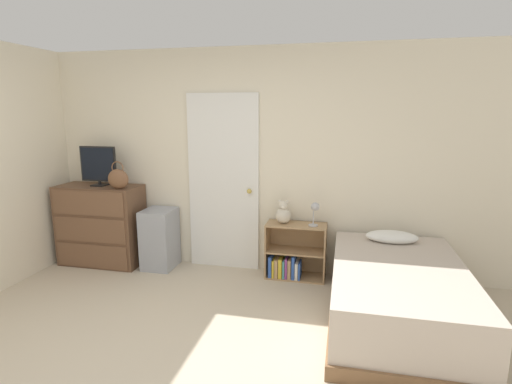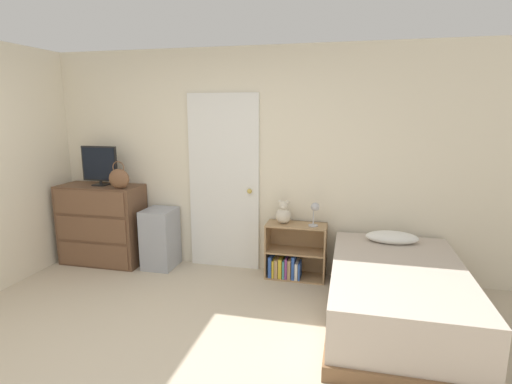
{
  "view_description": "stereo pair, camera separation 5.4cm",
  "coord_description": "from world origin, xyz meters",
  "px_view_note": "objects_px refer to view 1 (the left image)",
  "views": [
    {
      "loc": [
        1.44,
        -2.18,
        1.85
      ],
      "look_at": [
        0.51,
        1.99,
        0.98
      ],
      "focal_mm": 28.0,
      "sensor_mm": 36.0,
      "label": 1
    },
    {
      "loc": [
        1.49,
        -2.16,
        1.85
      ],
      "look_at": [
        0.51,
        1.99,
        0.98
      ],
      "focal_mm": 28.0,
      "sensor_mm": 36.0,
      "label": 2
    }
  ],
  "objects_px": {
    "storage_bin": "(160,239)",
    "desk_lamp": "(315,209)",
    "bookshelf": "(291,257)",
    "teddy_bear": "(283,213)",
    "dresser": "(101,225)",
    "tv": "(98,165)",
    "handbag": "(118,179)",
    "bed": "(398,294)"
  },
  "relations": [
    {
      "from": "tv",
      "to": "desk_lamp",
      "type": "height_order",
      "value": "tv"
    },
    {
      "from": "dresser",
      "to": "bed",
      "type": "distance_m",
      "value": 3.46
    },
    {
      "from": "handbag",
      "to": "bed",
      "type": "bearing_deg",
      "value": -10.87
    },
    {
      "from": "tv",
      "to": "handbag",
      "type": "height_order",
      "value": "tv"
    },
    {
      "from": "bookshelf",
      "to": "teddy_bear",
      "type": "relative_size",
      "value": 2.51
    },
    {
      "from": "tv",
      "to": "desk_lamp",
      "type": "distance_m",
      "value": 2.6
    },
    {
      "from": "teddy_bear",
      "to": "desk_lamp",
      "type": "xyz_separation_m",
      "value": [
        0.35,
        -0.04,
        0.07
      ]
    },
    {
      "from": "teddy_bear",
      "to": "tv",
      "type": "bearing_deg",
      "value": -178.15
    },
    {
      "from": "dresser",
      "to": "handbag",
      "type": "distance_m",
      "value": 0.71
    },
    {
      "from": "dresser",
      "to": "bookshelf",
      "type": "bearing_deg",
      "value": 2.0
    },
    {
      "from": "storage_bin",
      "to": "bed",
      "type": "height_order",
      "value": "storage_bin"
    },
    {
      "from": "bookshelf",
      "to": "teddy_bear",
      "type": "distance_m",
      "value": 0.51
    },
    {
      "from": "tv",
      "to": "bed",
      "type": "bearing_deg",
      "value": -11.99
    },
    {
      "from": "dresser",
      "to": "handbag",
      "type": "bearing_deg",
      "value": -19.47
    },
    {
      "from": "handbag",
      "to": "bookshelf",
      "type": "relative_size",
      "value": 0.48
    },
    {
      "from": "tv",
      "to": "desk_lamp",
      "type": "xyz_separation_m",
      "value": [
        2.56,
        0.03,
        -0.41
      ]
    },
    {
      "from": "bookshelf",
      "to": "tv",
      "type": "bearing_deg",
      "value": -178.18
    },
    {
      "from": "dresser",
      "to": "tv",
      "type": "bearing_deg",
      "value": 21.64
    },
    {
      "from": "storage_bin",
      "to": "desk_lamp",
      "type": "height_order",
      "value": "desk_lamp"
    },
    {
      "from": "storage_bin",
      "to": "teddy_bear",
      "type": "height_order",
      "value": "teddy_bear"
    },
    {
      "from": "teddy_bear",
      "to": "bed",
      "type": "relative_size",
      "value": 0.14
    },
    {
      "from": "teddy_bear",
      "to": "handbag",
      "type": "bearing_deg",
      "value": -173.81
    },
    {
      "from": "dresser",
      "to": "handbag",
      "type": "height_order",
      "value": "handbag"
    },
    {
      "from": "desk_lamp",
      "to": "tv",
      "type": "bearing_deg",
      "value": -179.32
    },
    {
      "from": "handbag",
      "to": "desk_lamp",
      "type": "relative_size",
      "value": 1.2
    },
    {
      "from": "dresser",
      "to": "teddy_bear",
      "type": "xyz_separation_m",
      "value": [
        2.23,
        0.08,
        0.25
      ]
    },
    {
      "from": "handbag",
      "to": "tv",
      "type": "bearing_deg",
      "value": 158.34
    },
    {
      "from": "teddy_bear",
      "to": "bed",
      "type": "xyz_separation_m",
      "value": [
        1.15,
        -0.79,
        -0.47
      ]
    },
    {
      "from": "teddy_bear",
      "to": "bed",
      "type": "bearing_deg",
      "value": -34.45
    },
    {
      "from": "teddy_bear",
      "to": "bed",
      "type": "height_order",
      "value": "teddy_bear"
    },
    {
      "from": "tv",
      "to": "handbag",
      "type": "distance_m",
      "value": 0.38
    },
    {
      "from": "storage_bin",
      "to": "teddy_bear",
      "type": "relative_size",
      "value": 2.67
    },
    {
      "from": "dresser",
      "to": "bookshelf",
      "type": "xyz_separation_m",
      "value": [
        2.33,
        0.08,
        -0.25
      ]
    },
    {
      "from": "bookshelf",
      "to": "teddy_bear",
      "type": "xyz_separation_m",
      "value": [
        -0.1,
        -0.0,
        0.5
      ]
    },
    {
      "from": "storage_bin",
      "to": "bed",
      "type": "relative_size",
      "value": 0.38
    },
    {
      "from": "dresser",
      "to": "teddy_bear",
      "type": "relative_size",
      "value": 3.75
    },
    {
      "from": "teddy_bear",
      "to": "bed",
      "type": "distance_m",
      "value": 1.47
    },
    {
      "from": "tv",
      "to": "desk_lamp",
      "type": "relative_size",
      "value": 1.77
    },
    {
      "from": "handbag",
      "to": "desk_lamp",
      "type": "xyz_separation_m",
      "value": [
        2.23,
        0.16,
        -0.28
      ]
    },
    {
      "from": "storage_bin",
      "to": "tv",
      "type": "bearing_deg",
      "value": -178.36
    },
    {
      "from": "desk_lamp",
      "to": "teddy_bear",
      "type": "bearing_deg",
      "value": 173.23
    },
    {
      "from": "bed",
      "to": "dresser",
      "type": "bearing_deg",
      "value": 168.2
    }
  ]
}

